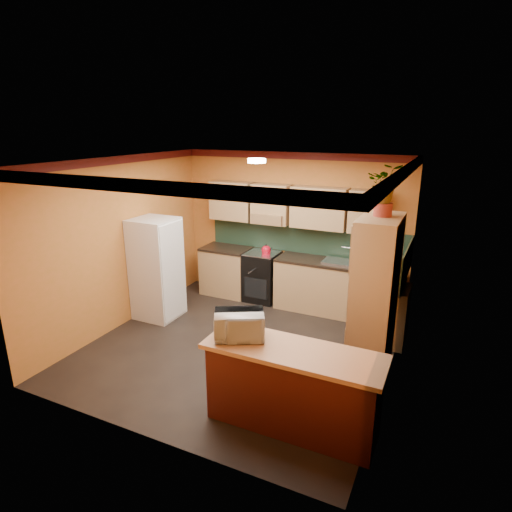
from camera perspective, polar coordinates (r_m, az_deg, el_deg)
The scene contains 15 objects.
room_shell at distance 5.98m, azimuth -1.02°, elevation 6.90°, with size 4.24×4.24×2.72m.
base_cabinets_back at distance 7.72m, azimuth 5.06°, elevation -3.49°, with size 3.65×0.60×0.88m, color tan.
countertop_back at distance 7.57m, azimuth 5.15°, elevation -0.23°, with size 3.65×0.62×0.04m, color black.
stove at distance 7.94m, azimuth 0.83°, elevation -2.73°, with size 0.58×0.58×0.91m, color black.
kettle at distance 7.68m, azimuth 1.37°, elevation 0.87°, with size 0.17×0.17×0.18m, color red, non-canonical shape.
sink at distance 7.35m, azimuth 10.84°, elevation -0.74°, with size 0.48×0.40×0.03m, color silver.
base_cabinets_right at distance 6.75m, azimuth 16.14°, elevation -7.28°, with size 0.60×0.80×0.88m, color tan.
countertop_right at distance 6.58m, azimuth 16.47°, elevation -3.63°, with size 0.62×0.80×0.04m, color black.
fridge at distance 7.32m, azimuth -13.11°, elevation -1.66°, with size 0.68×0.66×1.70m, color white.
pantry at distance 5.63m, azimuth 15.51°, elevation -5.46°, with size 0.48×0.90×2.10m, color tan.
fern_pot at distance 5.36m, azimuth 16.56°, elevation 5.97°, with size 0.22×0.22×0.16m, color maroon.
fern at distance 5.31m, azimuth 16.85°, elevation 9.26°, with size 0.42×0.36×0.46m, color tan.
breakfast_bar at distance 4.79m, azimuth 4.85°, elevation -17.44°, with size 1.80×0.55×0.88m, color #481610.
bar_top at distance 4.54m, azimuth 5.00°, elevation -12.60°, with size 1.90×0.65×0.05m, color tan.
microwave at distance 4.68m, azimuth -2.27°, elevation -9.18°, with size 0.53×0.36×0.29m, color white.
Camera 1 is at (2.62, -5.00, 3.15)m, focal length 30.00 mm.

